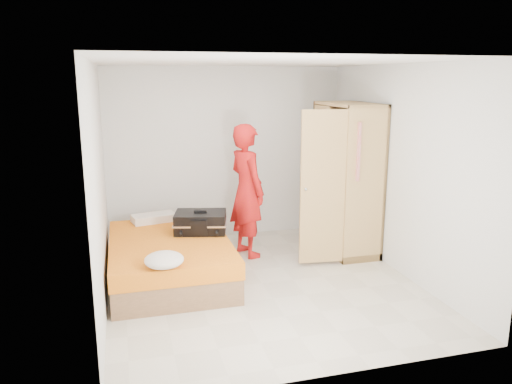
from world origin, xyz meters
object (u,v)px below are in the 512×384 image
object	(u,v)px
bed	(170,259)
wardrobe	(344,182)
person	(247,191)
round_cushion	(164,260)
suitcase	(201,222)

from	to	relation	value
bed	wardrobe	size ratio (longest dim) A/B	0.96
person	round_cushion	distance (m)	1.99
person	round_cushion	size ratio (longest dim) A/B	4.44
person	round_cushion	world-z (taller)	person
wardrobe	suitcase	distance (m)	2.12
bed	suitcase	size ratio (longest dim) A/B	2.67
wardrobe	bed	bearing A→B (deg)	-170.98
bed	person	xyz separation A→B (m)	(1.13, 0.59, 0.67)
person	suitcase	xyz separation A→B (m)	(-0.71, -0.37, -0.29)
bed	suitcase	bearing A→B (deg)	27.03
bed	suitcase	world-z (taller)	suitcase
bed	round_cushion	xyz separation A→B (m)	(-0.14, -0.90, 0.33)
person	suitcase	distance (m)	0.85
wardrobe	round_cushion	distance (m)	2.97
wardrobe	round_cushion	xyz separation A→B (m)	(-2.64, -1.30, -0.42)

